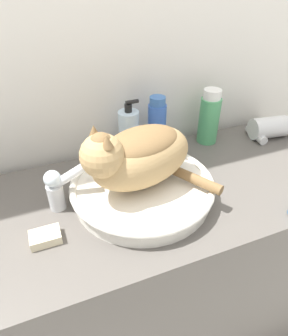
# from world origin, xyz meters

# --- Properties ---
(wall_back) EXTENTS (8.00, 0.05, 2.40)m
(wall_back) POSITION_xyz_m (0.00, 0.57, 1.20)
(wall_back) COLOR silver
(wall_back) RESTS_ON ground_plane
(vanity_counter) EXTENTS (1.30, 0.52, 0.85)m
(vanity_counter) POSITION_xyz_m (0.00, 0.26, 0.42)
(vanity_counter) COLOR #56514C
(vanity_counter) RESTS_ON ground_plane
(sink_basin) EXTENTS (0.40, 0.40, 0.06)m
(sink_basin) POSITION_xyz_m (-0.02, 0.26, 0.88)
(sink_basin) COLOR white
(sink_basin) RESTS_ON vanity_counter
(cat) EXTENTS (0.34, 0.26, 0.19)m
(cat) POSITION_xyz_m (-0.03, 0.25, 0.99)
(cat) COLOR tan
(cat) RESTS_ON sink_basin
(faucet) EXTENTS (0.12, 0.05, 0.14)m
(faucet) POSITION_xyz_m (-0.24, 0.30, 0.91)
(faucet) COLOR silver
(faucet) RESTS_ON vanity_counter
(soap_pump_bottle) EXTENTS (0.07, 0.07, 0.21)m
(soap_pump_bottle) POSITION_xyz_m (0.02, 0.46, 0.93)
(soap_pump_bottle) COLOR silver
(soap_pump_bottle) RESTS_ON vanity_counter
(mouthwash_bottle) EXTENTS (0.07, 0.07, 0.20)m
(mouthwash_bottle) POSITION_xyz_m (0.32, 0.46, 0.94)
(mouthwash_bottle) COLOR #4CA366
(mouthwash_bottle) RESTS_ON vanity_counter
(shampoo_bottle_tall) EXTENTS (0.06, 0.06, 0.20)m
(shampoo_bottle_tall) POSITION_xyz_m (0.12, 0.46, 0.94)
(shampoo_bottle_tall) COLOR #335BB7
(shampoo_bottle_tall) RESTS_ON vanity_counter
(hair_dryer) EXTENTS (0.16, 0.11, 0.08)m
(hair_dryer) POSITION_xyz_m (0.55, 0.40, 0.88)
(hair_dryer) COLOR silver
(hair_dryer) RESTS_ON vanity_counter
(soap_bar) EXTENTS (0.07, 0.05, 0.02)m
(soap_bar) POSITION_xyz_m (-0.29, 0.19, 0.86)
(soap_bar) COLOR beige
(soap_bar) RESTS_ON vanity_counter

